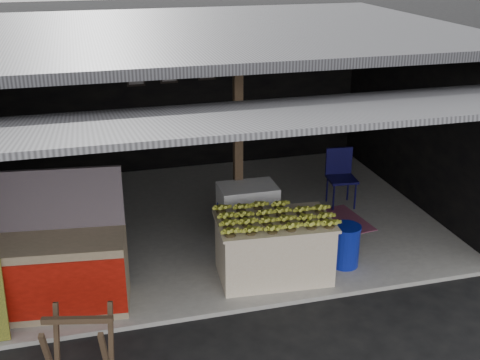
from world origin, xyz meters
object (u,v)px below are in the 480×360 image
object	(u,v)px
white_crate	(248,215)
sawhorse	(79,339)
water_barrel	(345,247)
neighbor_stall	(57,271)
banana_table	(274,248)
plastic_chair	(340,172)

from	to	relation	value
white_crate	sawhorse	size ratio (longest dim) A/B	1.22
water_barrel	white_crate	bearing A→B (deg)	138.99
white_crate	neighbor_stall	xyz separation A→B (m)	(-2.60, -1.00, 0.05)
white_crate	neighbor_stall	bearing A→B (deg)	-158.46
banana_table	sawhorse	xyz separation A→B (m)	(-2.46, -1.24, -0.03)
neighbor_stall	sawhorse	xyz separation A→B (m)	(0.22, -1.21, -0.13)
banana_table	sawhorse	bearing A→B (deg)	-149.11
white_crate	water_barrel	xyz separation A→B (m)	(1.09, -0.95, -0.17)
sawhorse	water_barrel	xyz separation A→B (m)	(3.48, 1.26, -0.09)
sawhorse	plastic_chair	xyz separation A→B (m)	(4.23, 3.18, 0.18)
white_crate	plastic_chair	size ratio (longest dim) A/B	0.95
banana_table	neighbor_stall	distance (m)	2.68
banana_table	white_crate	world-z (taller)	white_crate
neighbor_stall	banana_table	bearing A→B (deg)	7.61
neighbor_stall	sawhorse	distance (m)	1.23
neighbor_stall	sawhorse	bearing A→B (deg)	-72.80
neighbor_stall	plastic_chair	xyz separation A→B (m)	(4.46, 1.97, 0.05)
banana_table	water_barrel	size ratio (longest dim) A/B	2.75
neighbor_stall	sawhorse	size ratio (longest dim) A/B	2.31
white_crate	water_barrel	world-z (taller)	white_crate
sawhorse	water_barrel	size ratio (longest dim) A/B	1.32
white_crate	plastic_chair	world-z (taller)	plastic_chair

